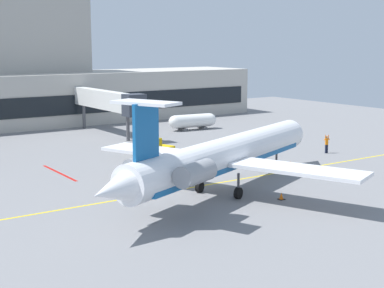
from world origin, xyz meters
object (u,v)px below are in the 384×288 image
at_px(regional_jet, 224,155).
at_px(marshaller, 327,144).
at_px(baggage_tug, 157,148).
at_px(fuel_tank, 193,121).

height_order(regional_jet, marshaller, regional_jet).
bearing_deg(marshaller, regional_jet, -160.01).
height_order(baggage_tug, marshaller, baggage_tug).
height_order(baggage_tug, fuel_tank, fuel_tank).
xyz_separation_m(regional_jet, marshaller, (19.75, 7.18, -2.05)).
relative_size(fuel_tank, marshaller, 3.57).
distance_m(regional_jet, marshaller, 21.12).
bearing_deg(marshaller, baggage_tug, 152.43).
bearing_deg(fuel_tank, baggage_tug, -135.55).
bearing_deg(baggage_tug, marshaller, -27.57).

